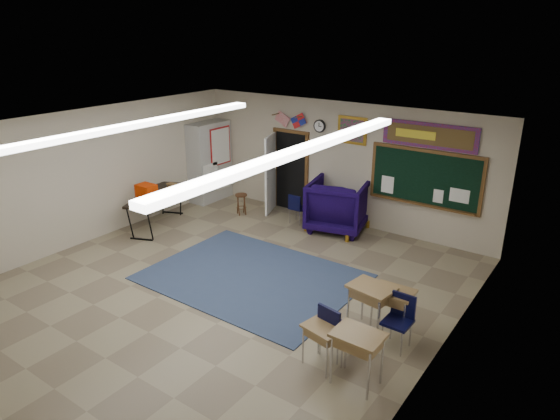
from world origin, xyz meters
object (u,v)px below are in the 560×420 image
Objects in this scene: folding_table at (156,209)px; wooden_stool at (241,204)px; student_desk_front_left at (370,306)px; student_desk_front_right at (392,309)px; wingback_armchair at (338,205)px.

folding_table reaches higher than wooden_stool.
student_desk_front_right is at bearing 40.96° from student_desk_front_left.
folding_table is at bearing 19.68° from wingback_armchair.
wingback_armchair is 4.43m from folding_table.
student_desk_front_right reaches higher than wooden_stool.
student_desk_front_left reaches higher than wooden_stool.
wingback_armchair is 4.38m from student_desk_front_right.
wooden_stool is (-2.55, -0.56, -0.33)m from wingback_armchair.
wingback_armchair reaches higher than wooden_stool.
student_desk_front_right is at bearing -31.31° from folding_table.
folding_table is at bearing -122.25° from wooden_stool.
student_desk_front_left is 6.37m from folding_table.
student_desk_front_left is 0.39× the size of folding_table.
student_desk_front_left is 5.90m from wooden_stool.
folding_table is at bearing 178.79° from student_desk_front_left.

